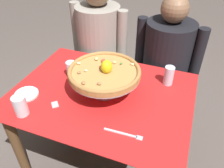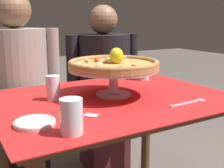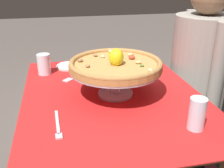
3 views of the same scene
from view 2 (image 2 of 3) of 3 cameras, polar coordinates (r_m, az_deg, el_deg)
dining_table at (r=1.38m, az=0.04°, el=-7.44°), size 1.08×0.82×0.73m
pizza_stand at (r=1.34m, az=0.31°, el=1.84°), size 0.42×0.42×0.13m
pizza at (r=1.33m, az=0.31°, el=4.04°), size 0.42×0.42×0.09m
water_glass_back_right at (r=1.72m, az=6.35°, el=2.63°), size 0.06×0.06×0.12m
water_glass_side_left at (r=1.31m, az=-11.59°, el=-1.09°), size 0.06×0.06×0.11m
water_glass_front_left at (r=0.91m, az=-8.04°, el=-6.89°), size 0.07×0.07×0.12m
side_plate at (r=1.03m, az=-15.13°, el=-7.39°), size 0.14×0.14×0.02m
dinner_fork at (r=1.29m, az=15.16°, el=-3.57°), size 0.20×0.03×0.01m
sugar_packet at (r=1.08m, az=-4.21°, el=-6.25°), size 0.06×0.06×0.00m
diner_left at (r=1.84m, az=-17.99°, el=-2.68°), size 0.52×0.40×1.24m
diner_right at (r=2.04m, az=-1.67°, el=-1.48°), size 0.52×0.41×1.17m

